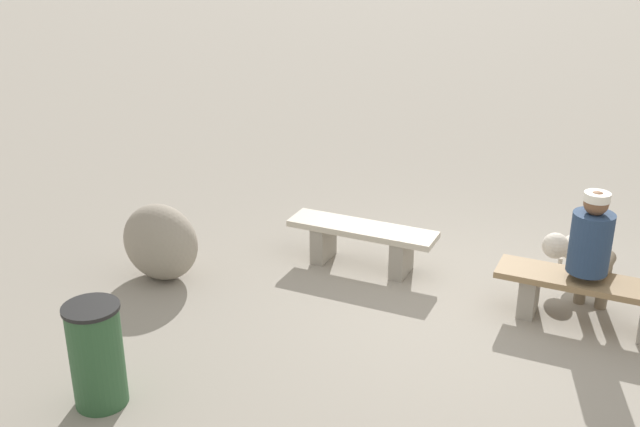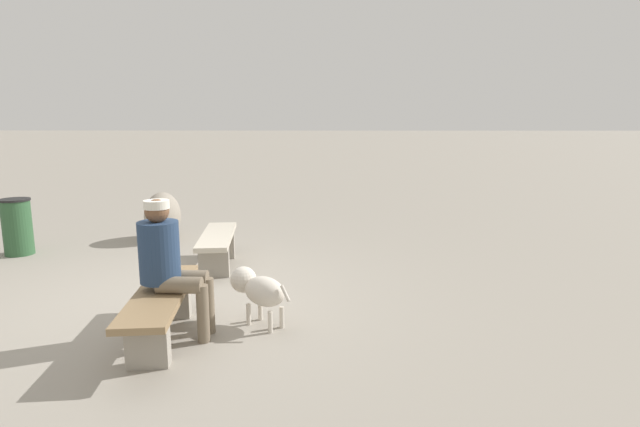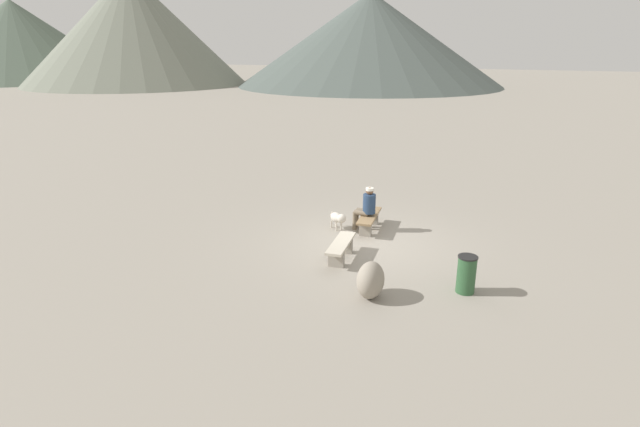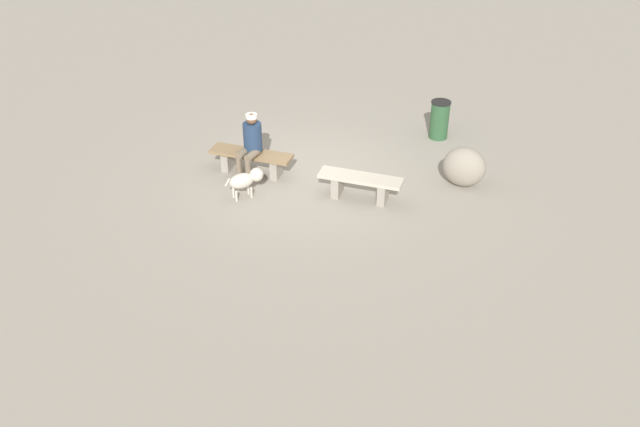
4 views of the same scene
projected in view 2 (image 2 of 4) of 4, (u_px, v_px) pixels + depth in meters
ground at (166, 302)px, 5.54m from camera, size 210.00×210.00×0.06m
bench_left at (217, 245)px, 6.74m from camera, size 1.58×0.57×0.46m
bench_right at (161, 306)px, 4.49m from camera, size 1.68×0.61×0.45m
seated_person at (168, 258)px, 4.46m from camera, size 0.36×0.63×1.27m
dog at (258, 288)px, 4.82m from camera, size 0.57×0.63×0.54m
trash_bin at (17, 227)px, 7.36m from camera, size 0.42×0.42×0.83m
boulder at (163, 216)px, 8.33m from camera, size 0.86×0.63×0.79m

